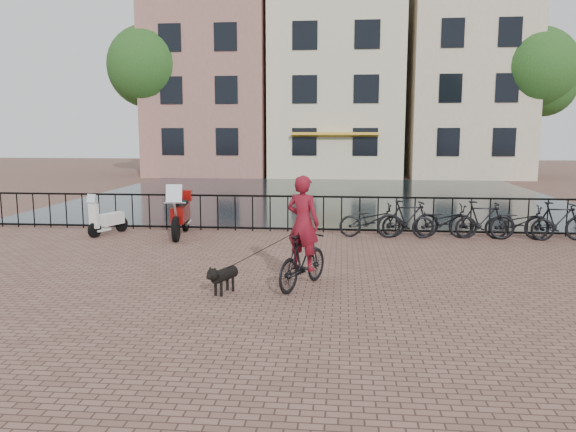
# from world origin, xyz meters

# --- Properties ---
(ground) EXTENTS (100.00, 100.00, 0.00)m
(ground) POSITION_xyz_m (0.00, 0.00, 0.00)
(ground) COLOR brown
(ground) RESTS_ON ground
(canal_water) EXTENTS (20.00, 20.00, 0.00)m
(canal_water) POSITION_xyz_m (0.00, 17.30, 0.00)
(canal_water) COLOR black
(canal_water) RESTS_ON ground
(railing) EXTENTS (20.00, 0.05, 1.02)m
(railing) POSITION_xyz_m (0.00, 8.00, 0.50)
(railing) COLOR black
(railing) RESTS_ON ground
(canal_house_left) EXTENTS (7.50, 9.00, 12.80)m
(canal_house_left) POSITION_xyz_m (-7.50, 30.00, 6.40)
(canal_house_left) COLOR #8B5B51
(canal_house_left) RESTS_ON ground
(canal_house_mid) EXTENTS (8.00, 9.50, 11.80)m
(canal_house_mid) POSITION_xyz_m (0.50, 30.00, 5.90)
(canal_house_mid) COLOR beige
(canal_house_mid) RESTS_ON ground
(canal_house_right) EXTENTS (7.00, 9.00, 13.30)m
(canal_house_right) POSITION_xyz_m (8.50, 30.00, 6.65)
(canal_house_right) COLOR tan
(canal_house_right) RESTS_ON ground
(tree_far_left) EXTENTS (5.04, 5.04, 9.27)m
(tree_far_left) POSITION_xyz_m (-11.00, 27.00, 6.73)
(tree_far_left) COLOR black
(tree_far_left) RESTS_ON ground
(tree_far_right) EXTENTS (4.76, 4.76, 8.76)m
(tree_far_right) POSITION_xyz_m (12.00, 27.00, 6.35)
(tree_far_right) COLOR black
(tree_far_right) RESTS_ON ground
(cyclist) EXTENTS (1.18, 1.78, 2.37)m
(cyclist) POSITION_xyz_m (0.33, 2.34, 0.90)
(cyclist) COLOR black
(cyclist) RESTS_ON ground
(dog) EXTENTS (0.54, 0.83, 0.53)m
(dog) POSITION_xyz_m (-1.00, 1.83, 0.27)
(dog) COLOR black
(dog) RESTS_ON ground
(motorcycle) EXTENTS (0.76, 2.16, 1.51)m
(motorcycle) POSITION_xyz_m (-3.29, 7.04, 0.75)
(motorcycle) COLOR maroon
(motorcycle) RESTS_ON ground
(scooter) EXTENTS (0.80, 1.33, 1.19)m
(scooter) POSITION_xyz_m (-5.34, 7.07, 0.60)
(scooter) COLOR silver
(scooter) RESTS_ON ground
(parked_bike_0) EXTENTS (1.75, 0.71, 0.90)m
(parked_bike_0) POSITION_xyz_m (1.80, 7.40, 0.45)
(parked_bike_0) COLOR black
(parked_bike_0) RESTS_ON ground
(parked_bike_1) EXTENTS (1.72, 0.73, 1.00)m
(parked_bike_1) POSITION_xyz_m (2.75, 7.40, 0.50)
(parked_bike_1) COLOR black
(parked_bike_1) RESTS_ON ground
(parked_bike_2) EXTENTS (1.76, 0.75, 0.90)m
(parked_bike_2) POSITION_xyz_m (3.70, 7.40, 0.45)
(parked_bike_2) COLOR black
(parked_bike_2) RESTS_ON ground
(parked_bike_3) EXTENTS (1.69, 0.59, 1.00)m
(parked_bike_3) POSITION_xyz_m (4.65, 7.40, 0.50)
(parked_bike_3) COLOR black
(parked_bike_3) RESTS_ON ground
(parked_bike_4) EXTENTS (1.77, 0.79, 0.90)m
(parked_bike_4) POSITION_xyz_m (5.60, 7.40, 0.45)
(parked_bike_4) COLOR black
(parked_bike_4) RESTS_ON ground
(parked_bike_5) EXTENTS (1.67, 0.49, 1.00)m
(parked_bike_5) POSITION_xyz_m (6.55, 7.40, 0.50)
(parked_bike_5) COLOR black
(parked_bike_5) RESTS_ON ground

